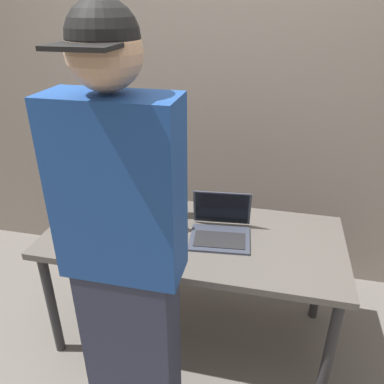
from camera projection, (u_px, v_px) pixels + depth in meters
ground_plane at (193, 331)px, 2.34m from camera, size 8.00×8.00×0.00m
desk at (193, 245)px, 2.05m from camera, size 1.56×0.71×0.70m
laptop at (221, 227)px, 1.99m from camera, size 0.33×0.31×0.21m
beer_bottle_green at (161, 198)px, 2.13m from camera, size 0.07×0.07×0.31m
beer_bottle_brown at (167, 214)px, 2.01m from camera, size 0.07×0.07×0.27m
beer_bottle_amber at (180, 196)px, 2.14m from camera, size 0.08×0.08×0.32m
beer_bottle_dark at (146, 203)px, 2.09m from camera, size 0.07×0.07×0.31m
person_figure at (125, 263)px, 1.39m from camera, size 0.43×0.30×1.82m
back_wall at (220, 89)px, 2.43m from camera, size 6.00×0.10×2.60m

